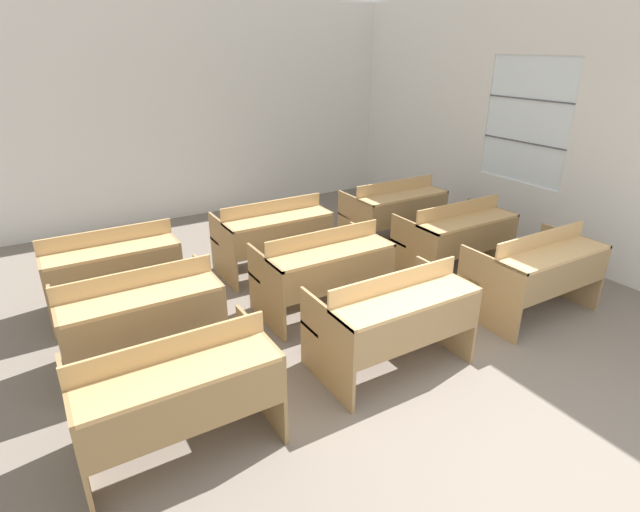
# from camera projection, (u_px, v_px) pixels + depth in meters

# --- Properties ---
(ground_plane) EXTENTS (30.00, 30.00, 0.00)m
(ground_plane) POSITION_uv_depth(u_px,v_px,m) (553.00, 467.00, 3.25)
(ground_plane) COLOR #70665B
(wall_back) EXTENTS (6.19, 0.06, 3.17)m
(wall_back) POSITION_uv_depth(u_px,v_px,m) (208.00, 111.00, 7.58)
(wall_back) COLOR silver
(wall_back) RESTS_ON ground_plane
(wall_right_with_window) EXTENTS (0.06, 6.26, 3.17)m
(wall_right_with_window) POSITION_uv_depth(u_px,v_px,m) (513.00, 122.00, 6.55)
(wall_right_with_window) COLOR silver
(wall_right_with_window) RESTS_ON ground_plane
(bench_front_left) EXTENTS (1.26, 0.78, 0.88)m
(bench_front_left) POSITION_uv_depth(u_px,v_px,m) (176.00, 390.00, 3.22)
(bench_front_left) COLOR olive
(bench_front_left) RESTS_ON ground_plane
(bench_front_center) EXTENTS (1.26, 0.78, 0.88)m
(bench_front_center) POSITION_uv_depth(u_px,v_px,m) (393.00, 317.00, 4.09)
(bench_front_center) COLOR #987A50
(bench_front_center) RESTS_ON ground_plane
(bench_front_right) EXTENTS (1.26, 0.78, 0.88)m
(bench_front_right) POSITION_uv_depth(u_px,v_px,m) (536.00, 270.00, 4.93)
(bench_front_right) COLOR #98794F
(bench_front_right) RESTS_ON ground_plane
(bench_second_left) EXTENTS (1.26, 0.78, 0.88)m
(bench_second_left) POSITION_uv_depth(u_px,v_px,m) (141.00, 314.00, 4.13)
(bench_second_left) COLOR #96774D
(bench_second_left) RESTS_ON ground_plane
(bench_second_center) EXTENTS (1.26, 0.78, 0.88)m
(bench_second_center) POSITION_uv_depth(u_px,v_px,m) (323.00, 268.00, 4.97)
(bench_second_center) COLOR olive
(bench_second_center) RESTS_ON ground_plane
(bench_second_right) EXTENTS (1.26, 0.78, 0.88)m
(bench_second_right) POSITION_uv_depth(u_px,v_px,m) (456.00, 235.00, 5.82)
(bench_second_right) COLOR olive
(bench_second_right) RESTS_ON ground_plane
(bench_third_left) EXTENTS (1.26, 0.78, 0.88)m
(bench_third_left) POSITION_uv_depth(u_px,v_px,m) (112.00, 267.00, 5.00)
(bench_third_left) COLOR #96784E
(bench_third_left) RESTS_ON ground_plane
(bench_third_center) EXTENTS (1.26, 0.78, 0.88)m
(bench_third_center) POSITION_uv_depth(u_px,v_px,m) (273.00, 233.00, 5.88)
(bench_third_center) COLOR #96784E
(bench_third_center) RESTS_ON ground_plane
(bench_third_right) EXTENTS (1.26, 0.78, 0.88)m
(bench_third_right) POSITION_uv_depth(u_px,v_px,m) (395.00, 209.00, 6.73)
(bench_third_right) COLOR #96784E
(bench_third_right) RESTS_ON ground_plane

